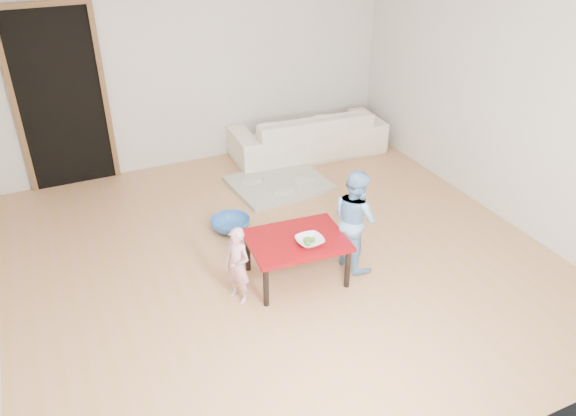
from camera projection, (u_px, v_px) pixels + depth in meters
floor at (279, 256)px, 5.48m from camera, size 5.00×5.00×0.01m
back_wall at (195, 60)px, 6.80m from camera, size 5.00×0.02×2.60m
right_wall at (502, 93)px, 5.73m from camera, size 0.02×5.00×2.60m
doorway at (61, 101)px, 6.34m from camera, size 1.02×0.08×2.11m
sofa at (308, 133)px, 7.42m from camera, size 2.06×0.89×0.59m
cushion at (299, 130)px, 7.14m from camera, size 0.45×0.41×0.11m
red_table at (297, 258)px, 5.08m from camera, size 0.91×0.71×0.43m
bowl at (310, 241)px, 4.88m from camera, size 0.24×0.24×0.06m
broccoli at (310, 241)px, 4.88m from camera, size 0.12×0.12×0.06m
child_pink at (238, 265)px, 4.75m from camera, size 0.27×0.31×0.71m
child_blue at (355, 219)px, 5.14m from camera, size 0.44×0.52×0.98m
basin at (231, 224)px, 5.87m from camera, size 0.41×0.41×0.13m
blanket at (279, 183)px, 6.75m from camera, size 1.16×0.99×0.05m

